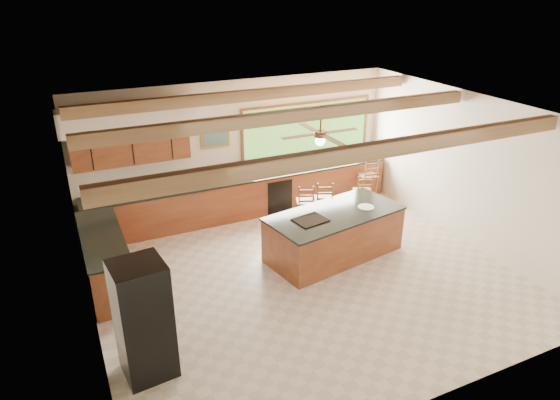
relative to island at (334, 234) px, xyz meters
name	(u,v)px	position (x,y,z in m)	size (l,w,h in m)	color
ground	(305,276)	(-0.86, -0.47, -0.46)	(7.20, 7.20, 0.00)	beige
room_shell	(282,151)	(-1.03, 0.18, 1.76)	(7.27, 6.54, 3.02)	silver
counter_run	(217,208)	(-1.68, 2.05, 0.01)	(7.12, 3.10, 1.23)	brown
island	(334,234)	(0.00, 0.00, 0.00)	(2.78, 1.66, 0.93)	brown
refrigerator	(143,320)	(-3.91, -1.67, 0.39)	(0.73, 0.71, 1.70)	black
bar_stool_a	(306,203)	(0.04, 1.21, 0.15)	(0.48, 0.48, 1.03)	brown
bar_stool_b	(325,201)	(0.41, 1.07, 0.19)	(0.51, 0.52, 1.09)	brown
bar_stool_c	(364,193)	(1.40, 1.07, 0.19)	(0.50, 0.50, 1.09)	brown
bar_stool_d	(369,177)	(2.02, 1.78, 0.22)	(0.47, 0.47, 1.14)	brown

